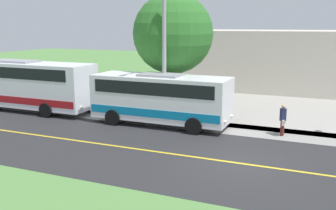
% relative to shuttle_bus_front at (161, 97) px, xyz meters
% --- Properties ---
extents(ground_plane, '(120.00, 120.00, 0.00)m').
position_rel_shuttle_bus_front_xyz_m(ground_plane, '(4.54, 5.58, -1.60)').
color(ground_plane, '#548442').
extents(road_surface, '(8.00, 100.00, 0.01)m').
position_rel_shuttle_bus_front_xyz_m(road_surface, '(4.54, 5.58, -1.59)').
color(road_surface, '#28282B').
rests_on(road_surface, ground).
extents(sidewalk, '(2.40, 100.00, 0.01)m').
position_rel_shuttle_bus_front_xyz_m(sidewalk, '(-0.66, 5.58, -1.59)').
color(sidewalk, gray).
rests_on(sidewalk, ground).
extents(parking_lot_surface, '(14.00, 36.00, 0.01)m').
position_rel_shuttle_bus_front_xyz_m(parking_lot_surface, '(-7.86, 8.58, -1.59)').
color(parking_lot_surface, '#9E9991').
rests_on(parking_lot_surface, ground).
extents(road_centre_line, '(0.16, 100.00, 0.00)m').
position_rel_shuttle_bus_front_xyz_m(road_centre_line, '(4.54, 5.58, -1.59)').
color(road_centre_line, gold).
rests_on(road_centre_line, ground).
extents(shuttle_bus_front, '(2.73, 7.90, 2.90)m').
position_rel_shuttle_bus_front_xyz_m(shuttle_bus_front, '(0.00, 0.00, 0.00)').
color(shuttle_bus_front, white).
rests_on(shuttle_bus_front, ground).
extents(transit_bus_rear, '(2.79, 11.64, 3.28)m').
position_rel_shuttle_bus_front_xyz_m(transit_bus_rear, '(-0.03, -10.72, 0.20)').
color(transit_bus_rear, white).
rests_on(transit_bus_rear, ground).
extents(pedestrian_with_bags, '(0.72, 0.34, 1.62)m').
position_rel_shuttle_bus_front_xyz_m(pedestrian_with_bags, '(-0.41, 6.65, -0.73)').
color(pedestrian_with_bags, '#4C1919').
rests_on(pedestrian_with_bags, ground).
extents(street_light_pole, '(1.97, 0.24, 7.29)m').
position_rel_shuttle_bus_front_xyz_m(street_light_pole, '(-0.33, 0.02, 2.45)').
color(street_light_pole, '#9E9EA3').
rests_on(street_light_pole, ground).
extents(tree_curbside, '(4.95, 4.95, 7.51)m').
position_rel_shuttle_bus_front_xyz_m(tree_curbside, '(-2.86, -0.45, 3.43)').
color(tree_curbside, brown).
rests_on(tree_curbside, ground).
extents(commercial_building, '(10.00, 18.15, 5.08)m').
position_rel_shuttle_bus_front_xyz_m(commercial_building, '(-16.86, 3.65, 0.94)').
color(commercial_building, beige).
rests_on(commercial_building, ground).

